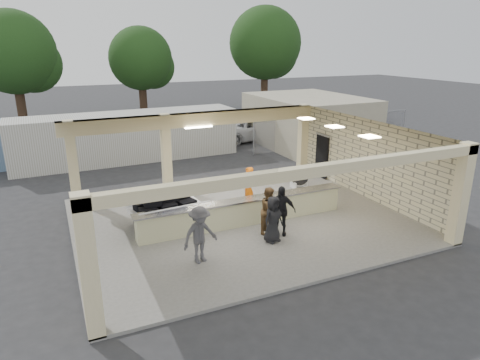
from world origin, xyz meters
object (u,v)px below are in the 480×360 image
luggage_cart (167,205)px  car_dark (253,126)px  passenger_b (281,211)px  baggage_handler (248,189)px  car_white_a (251,129)px  drum_fan (299,176)px  baggage_counter (245,212)px  car_white_b (291,122)px  passenger_a (269,210)px  passenger_c (200,235)px  container_white (128,137)px  passenger_d (273,219)px

luggage_cart → car_dark: 16.92m
car_dark → passenger_b: bearing=-165.0°
baggage_handler → car_white_a: size_ratio=0.33×
drum_fan → car_white_a: car_white_a is taller
luggage_cart → passenger_b: size_ratio=1.55×
baggage_handler → car_dark: baggage_handler is taller
passenger_b → car_dark: 17.28m
baggage_counter → passenger_b: 1.59m
car_white_b → baggage_counter: bearing=141.4°
passenger_a → passenger_c: passenger_c is taller
baggage_counter → car_white_b: size_ratio=1.66×
baggage_counter → container_white: bearing=100.6°
baggage_counter → container_white: container_white is taller
drum_fan → baggage_handler: bearing=-137.1°
passenger_a → car_dark: size_ratio=0.40×
baggage_counter → drum_fan: 4.93m
passenger_d → passenger_c: bearing=170.1°
baggage_handler → passenger_d: bearing=6.9°
passenger_c → car_white_a: bearing=45.8°
passenger_c → passenger_d: passenger_c is taller
car_white_a → passenger_b: bearing=150.6°
luggage_cart → car_white_b: size_ratio=0.56×
car_white_a → car_white_b: (3.90, 1.08, 0.02)m
baggage_counter → container_white: 11.64m
passenger_b → car_white_a: size_ratio=0.33×
car_white_a → car_white_b: 4.05m
baggage_counter → baggage_handler: (0.73, 1.22, 0.40)m
drum_fan → container_white: bearing=143.8°
drum_fan → car_white_a: bearing=94.2°
luggage_cart → container_white: (0.52, 10.40, 0.44)m
passenger_b → car_white_a: bearing=96.3°
passenger_b → passenger_a: bearing=161.8°
passenger_a → car_white_b: size_ratio=0.34×
passenger_d → passenger_b: bearing=20.7°
passenger_c → passenger_a: bearing=5.6°
baggage_counter → passenger_b: passenger_b is taller
passenger_d → car_white_b: passenger_d is taller
passenger_a → container_white: size_ratio=0.13×
passenger_a → passenger_d: passenger_a is taller
passenger_c → car_dark: bearing=45.7°
luggage_cart → passenger_d: size_ratio=1.72×
passenger_b → passenger_d: size_ratio=1.11×
passenger_d → car_white_a: bearing=50.0°
baggage_counter → drum_fan: size_ratio=8.08×
baggage_counter → passenger_c: bearing=-139.9°
passenger_b → car_white_b: size_ratio=0.36×
drum_fan → passenger_c: passenger_c is taller
luggage_cart → passenger_a: size_ratio=1.64×
luggage_cart → car_white_b: 18.92m
passenger_c → container_white: 13.49m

